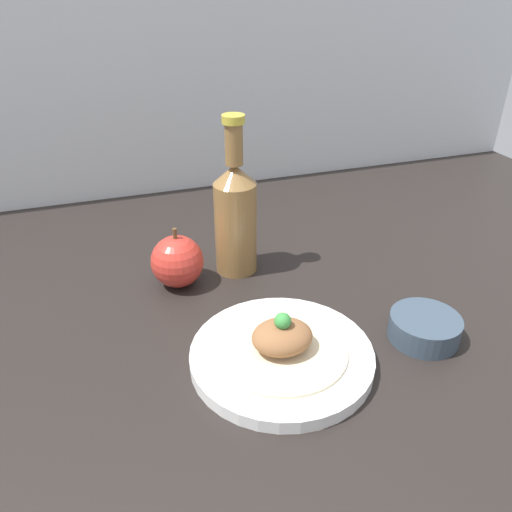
# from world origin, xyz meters

# --- Properties ---
(ground_plane) EXTENTS (1.80, 1.10, 0.04)m
(ground_plane) POSITION_xyz_m (0.00, 0.00, -0.02)
(ground_plane) COLOR black
(plate) EXTENTS (0.23, 0.23, 0.02)m
(plate) POSITION_xyz_m (0.03, -0.09, 0.01)
(plate) COLOR white
(plate) RESTS_ON ground_plane
(plated_food) EXTENTS (0.17, 0.17, 0.06)m
(plated_food) POSITION_xyz_m (0.03, -0.09, 0.03)
(plated_food) COLOR beige
(plated_food) RESTS_ON plate
(cider_bottle) EXTENTS (0.07, 0.07, 0.26)m
(cider_bottle) POSITION_xyz_m (0.05, 0.15, 0.10)
(cider_bottle) COLOR olive
(cider_bottle) RESTS_ON ground_plane
(apple) EXTENTS (0.08, 0.08, 0.10)m
(apple) POSITION_xyz_m (-0.05, 0.13, 0.04)
(apple) COLOR red
(apple) RESTS_ON ground_plane
(dipping_bowl) EXTENTS (0.09, 0.09, 0.03)m
(dipping_bowl) POSITION_xyz_m (0.23, -0.11, 0.02)
(dipping_bowl) COLOR #384756
(dipping_bowl) RESTS_ON ground_plane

